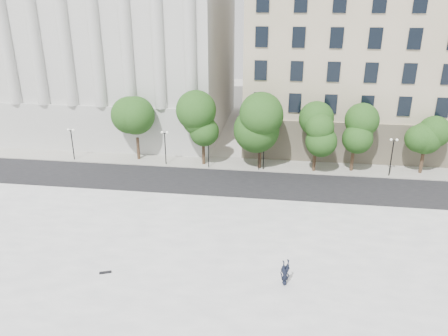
{
  "coord_description": "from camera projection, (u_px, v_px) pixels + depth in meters",
  "views": [
    {
      "loc": [
        6.79,
        -23.69,
        18.52
      ],
      "look_at": [
        2.07,
        10.0,
        5.03
      ],
      "focal_mm": 35.0,
      "sensor_mm": 36.0,
      "label": 1
    }
  ],
  "objects": [
    {
      "name": "plaza",
      "position": [
        183.0,
        262.0,
        32.19
      ],
      "size": [
        44.0,
        22.0,
        0.45
      ],
      "primitive_type": "cube",
      "color": "white",
      "rests_on": "ground"
    },
    {
      "name": "lamp_posts",
      "position": [
        221.0,
        144.0,
        49.27
      ],
      "size": [
        37.38,
        0.28,
        4.37
      ],
      "color": "black",
      "rests_on": "ground"
    },
    {
      "name": "street",
      "position": [
        215.0,
        184.0,
        46.08
      ],
      "size": [
        60.0,
        8.0,
        0.02
      ],
      "primitive_type": "cube",
      "color": "black",
      "rests_on": "ground"
    },
    {
      "name": "ground",
      "position": [
        173.0,
        289.0,
        29.51
      ],
      "size": [
        160.0,
        160.0,
        0.0
      ],
      "primitive_type": "plane",
      "color": "beige",
      "rests_on": "ground"
    },
    {
      "name": "traffic_light_west",
      "position": [
        208.0,
        138.0,
        48.88
      ],
      "size": [
        0.45,
        1.69,
        4.17
      ],
      "color": "black",
      "rests_on": "ground"
    },
    {
      "name": "skateboard",
      "position": [
        105.0,
        272.0,
        30.49
      ],
      "size": [
        0.85,
        0.49,
        0.08
      ],
      "primitive_type": "cube",
      "rotation": [
        0.0,
        0.0,
        0.36
      ],
      "color": "black",
      "rests_on": "plaza"
    },
    {
      "name": "far_sidewalk",
      "position": [
        223.0,
        163.0,
        51.59
      ],
      "size": [
        60.0,
        4.0,
        0.12
      ],
      "primitive_type": "cube",
      "color": "#ADABA0",
      "rests_on": "ground"
    },
    {
      "name": "traffic_light_east",
      "position": [
        260.0,
        140.0,
        48.16
      ],
      "size": [
        0.92,
        1.57,
        4.13
      ],
      "color": "black",
      "rests_on": "ground"
    },
    {
      "name": "street_trees",
      "position": [
        262.0,
        124.0,
        48.62
      ],
      "size": [
        36.53,
        5.19,
        8.06
      ],
      "color": "#382619",
      "rests_on": "ground"
    },
    {
      "name": "person_lying",
      "position": [
        285.0,
        281.0,
        29.2
      ],
      "size": [
        1.4,
        2.01,
        0.52
      ],
      "primitive_type": "imported",
      "rotation": [
        -1.54,
        0.0,
        0.42
      ],
      "color": "black",
      "rests_on": "plaza"
    },
    {
      "name": "building_west",
      "position": [
        120.0,
        38.0,
        62.47
      ],
      "size": [
        31.5,
        27.65,
        25.6
      ],
      "color": "#B9B9B5",
      "rests_on": "ground"
    },
    {
      "name": "building_east",
      "position": [
        386.0,
        54.0,
        58.66
      ],
      "size": [
        36.0,
        26.15,
        23.0
      ],
      "color": "beige",
      "rests_on": "ground"
    }
  ]
}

